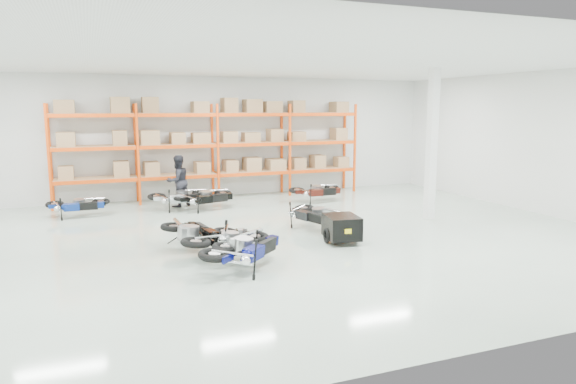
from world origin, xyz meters
name	(u,v)px	position (x,y,z in m)	size (l,w,h in m)	color
room	(273,152)	(0.00, 0.00, 2.25)	(18.00, 18.00, 18.00)	#ADC0AF
pallet_rack	(215,138)	(0.00, 6.45, 2.26)	(11.28, 0.98, 3.62)	#EC470C
structural_column	(432,145)	(5.20, 0.50, 2.25)	(0.25, 0.25, 4.50)	white
moto_blue_centre	(246,242)	(-1.42, -2.26, 0.59)	(0.86, 1.93, 1.18)	#080C50
moto_silver_left	(234,235)	(-1.40, -1.30, 0.51)	(0.75, 1.69, 1.03)	#AAACB0
moto_black_far_left	(194,229)	(-2.19, -0.73, 0.60)	(0.87, 1.96, 1.20)	black
moto_touring_right	(315,210)	(1.43, 0.53, 0.54)	(0.78, 1.76, 1.07)	black
trailer	(342,227)	(1.43, -1.07, 0.40)	(0.91, 1.68, 0.69)	black
moto_back_a	(78,201)	(-4.78, 4.65, 0.49)	(0.72, 1.61, 0.99)	navy
moto_back_b	(181,193)	(-1.60, 4.73, 0.55)	(0.80, 1.79, 1.09)	#A7ACB1
moto_back_c	(206,194)	(-0.84, 4.35, 0.55)	(0.80, 1.79, 1.10)	black
moto_back_d	(317,188)	(3.22, 4.37, 0.52)	(0.76, 1.70, 1.04)	#41120D
person_back	(178,181)	(-1.60, 5.25, 0.88)	(0.86, 0.67, 1.77)	black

